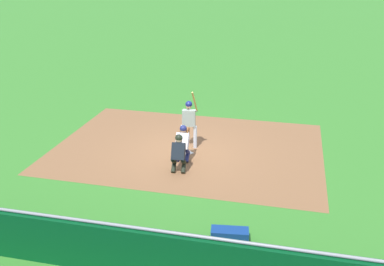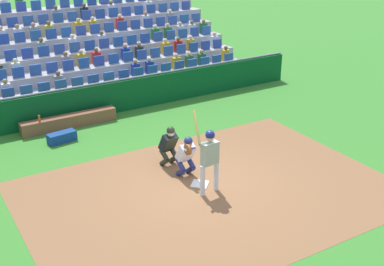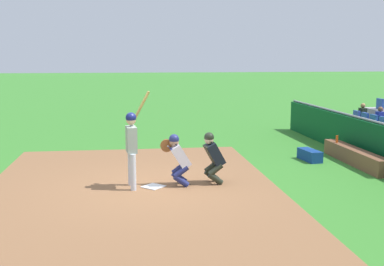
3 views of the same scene
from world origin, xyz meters
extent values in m
plane|color=#377F2B|center=(0.00, 0.00, 0.00)|extent=(160.00, 160.00, 0.00)
cube|color=brown|center=(0.00, 0.50, 0.00)|extent=(9.56, 6.86, 0.01)
cube|color=white|center=(0.00, 0.00, 0.02)|extent=(0.62, 0.62, 0.02)
cylinder|color=silver|center=(-0.21, 0.47, 0.42)|extent=(0.14, 0.14, 0.84)
cylinder|color=silver|center=(0.25, 0.52, 0.42)|extent=(0.14, 0.14, 0.84)
cube|color=#919D94|center=(0.02, 0.49, 1.14)|extent=(0.48, 0.27, 0.60)
sphere|color=tan|center=(0.02, 0.49, 1.59)|extent=(0.22, 0.22, 0.22)
sphere|color=navy|center=(0.02, 0.49, 1.65)|extent=(0.24, 0.24, 0.24)
cylinder|color=#919D94|center=(0.08, 0.47, 1.42)|extent=(0.48, 0.09, 0.14)
cylinder|color=#919D94|center=(0.26, 0.49, 1.42)|extent=(0.17, 0.14, 0.13)
cylinder|color=#B69447|center=(0.28, 0.27, 1.83)|extent=(0.14, 0.47, 0.80)
sphere|color=black|center=(0.31, 0.47, 1.45)|extent=(0.06, 0.06, 0.06)
cylinder|color=navy|center=(-0.09, -0.64, 0.15)|extent=(0.15, 0.39, 0.34)
cylinder|color=navy|center=(-0.09, -0.64, 0.37)|extent=(0.15, 0.39, 0.33)
cylinder|color=navy|center=(0.23, -0.63, 0.15)|extent=(0.15, 0.39, 0.34)
cylinder|color=navy|center=(0.23, -0.63, 0.37)|extent=(0.15, 0.39, 0.33)
cube|color=silver|center=(0.07, -0.64, 0.71)|extent=(0.43, 0.50, 0.59)
cube|color=navy|center=(0.06, -0.53, 0.71)|extent=(0.39, 0.30, 0.42)
sphere|color=#A3765A|center=(0.06, -0.50, 1.06)|extent=(0.22, 0.22, 0.22)
cube|color=black|center=(0.06, -0.50, 1.06)|extent=(0.20, 0.14, 0.19)
sphere|color=navy|center=(0.06, -0.50, 1.12)|extent=(0.24, 0.24, 0.24)
cylinder|color=brown|center=(0.18, -0.33, 0.95)|extent=(0.08, 0.30, 0.30)
cylinder|color=silver|center=(0.21, -0.51, 0.88)|extent=(0.16, 0.40, 0.22)
cylinder|color=black|center=(-0.02, -1.47, 0.15)|extent=(0.18, 0.40, 0.34)
cylinder|color=black|center=(-0.02, -1.47, 0.37)|extent=(0.18, 0.39, 0.33)
cylinder|color=black|center=(0.30, -1.44, 0.15)|extent=(0.18, 0.40, 0.34)
cylinder|color=black|center=(0.30, -1.44, 0.37)|extent=(0.18, 0.39, 0.33)
cube|color=black|center=(0.15, -1.47, 0.72)|extent=(0.46, 0.51, 0.60)
cube|color=black|center=(0.13, -1.36, 0.72)|extent=(0.40, 0.30, 0.43)
sphere|color=#CFA98A|center=(0.13, -1.34, 1.07)|extent=(0.22, 0.22, 0.22)
cube|color=black|center=(0.13, -1.34, 1.07)|extent=(0.21, 0.15, 0.19)
sphere|color=black|center=(0.13, -1.34, 1.13)|extent=(0.24, 0.24, 0.24)
cube|color=#07461E|center=(0.00, -6.36, 0.58)|extent=(16.45, 0.24, 1.17)
cylinder|color=gray|center=(0.00, -6.36, 1.21)|extent=(16.45, 0.07, 0.07)
cube|color=brown|center=(1.64, -5.81, 0.22)|extent=(3.30, 0.40, 0.44)
cylinder|color=#DC4916|center=(2.66, -5.72, 0.55)|extent=(0.07, 0.07, 0.22)
cube|color=navy|center=(2.27, -4.72, 0.16)|extent=(0.95, 0.47, 0.32)
cube|color=#9E9BA1|center=(0.00, -8.68, 0.24)|extent=(15.40, 0.97, 0.47)
cube|color=#294EA7|center=(-7.00, -8.53, 0.68)|extent=(0.44, 0.10, 0.42)
cube|color=gold|center=(-7.00, -8.78, 0.73)|extent=(0.32, 0.22, 0.52)
sphere|color=brown|center=(-7.00, -8.78, 1.09)|extent=(0.19, 0.19, 0.19)
cube|color=#2746A6|center=(-6.33, -8.53, 0.68)|extent=(0.44, 0.10, 0.42)
cube|color=#224DA4|center=(-5.66, -8.53, 0.68)|extent=(0.44, 0.10, 0.42)
cube|color=#2D6F37|center=(-5.66, -8.78, 0.73)|extent=(0.32, 0.22, 0.52)
sphere|color=#B07959|center=(-5.66, -8.78, 1.09)|extent=(0.19, 0.19, 0.19)
cube|color=#234CA9|center=(-5.00, -8.53, 0.68)|extent=(0.44, 0.10, 0.42)
cube|color=#306B36|center=(-5.00, -8.78, 0.73)|extent=(0.32, 0.22, 0.52)
sphere|color=beige|center=(-5.00, -8.78, 1.09)|extent=(0.19, 0.19, 0.19)
cube|color=#26439E|center=(-4.33, -8.53, 0.68)|extent=(0.44, 0.10, 0.42)
cube|color=gold|center=(-4.33, -8.78, 0.73)|extent=(0.32, 0.22, 0.52)
sphere|color=#D3A98D|center=(-4.33, -8.78, 1.09)|extent=(0.19, 0.19, 0.19)
cube|color=#224FA3|center=(-3.66, -8.53, 0.68)|extent=(0.44, 0.10, 0.42)
cube|color=#2249A0|center=(-3.00, -8.53, 0.68)|extent=(0.44, 0.10, 0.42)
cube|color=navy|center=(-3.00, -8.78, 0.73)|extent=(0.32, 0.22, 0.52)
sphere|color=#D7AB8C|center=(-3.00, -8.78, 1.09)|extent=(0.19, 0.19, 0.19)
cube|color=#20499F|center=(-2.33, -8.53, 0.68)|extent=(0.44, 0.10, 0.42)
cube|color=navy|center=(-2.33, -8.78, 0.73)|extent=(0.32, 0.22, 0.52)
sphere|color=#A47759|center=(-2.33, -8.78, 1.09)|extent=(0.19, 0.19, 0.19)
cube|color=#2443A8|center=(-1.67, -8.53, 0.68)|extent=(0.44, 0.10, 0.42)
cube|color=#264EA8|center=(-1.00, -8.53, 0.68)|extent=(0.44, 0.10, 0.42)
cube|color=#2845A4|center=(-0.33, -8.53, 0.68)|extent=(0.44, 0.10, 0.42)
cube|color=#2B4E9E|center=(0.33, -8.53, 0.68)|extent=(0.44, 0.10, 0.42)
cube|color=#2E4EA2|center=(1.00, -8.53, 0.68)|extent=(0.44, 0.10, 0.42)
cube|color=gray|center=(1.00, -8.78, 0.73)|extent=(0.32, 0.22, 0.52)
sphere|color=brown|center=(1.00, -8.78, 1.09)|extent=(0.19, 0.19, 0.19)
cube|color=#28479F|center=(1.67, -8.53, 0.68)|extent=(0.44, 0.10, 0.42)
cube|color=#2C4E9F|center=(2.33, -8.53, 0.68)|extent=(0.44, 0.10, 0.42)
cube|color=#25429C|center=(3.00, -8.53, 0.68)|extent=(0.44, 0.10, 0.42)
cube|color=silver|center=(3.00, -8.78, 0.73)|extent=(0.32, 0.22, 0.52)
sphere|color=tan|center=(3.00, -8.78, 1.09)|extent=(0.19, 0.19, 0.19)
cube|color=#9E9BA1|center=(0.00, -9.65, 0.47)|extent=(15.40, 0.97, 0.94)
cube|color=#2742A8|center=(-7.00, -9.50, 1.15)|extent=(0.44, 0.10, 0.42)
cube|color=silver|center=(-7.00, -9.75, 1.20)|extent=(0.32, 0.22, 0.52)
sphere|color=#D79F8C|center=(-7.00, -9.75, 1.56)|extent=(0.19, 0.19, 0.19)
cube|color=#2842A2|center=(-6.33, -9.50, 1.15)|extent=(0.44, 0.10, 0.42)
cube|color=#204C9B|center=(-5.66, -9.50, 1.15)|extent=(0.44, 0.10, 0.42)
cube|color=gold|center=(-5.66, -9.75, 1.20)|extent=(0.32, 0.22, 0.52)
sphere|color=beige|center=(-5.66, -9.75, 1.56)|extent=(0.19, 0.19, 0.19)
cube|color=#284FA7|center=(-5.00, -9.50, 1.15)|extent=(0.44, 0.10, 0.42)
cube|color=red|center=(-5.00, -9.75, 1.20)|extent=(0.32, 0.22, 0.52)
sphere|color=brown|center=(-5.00, -9.75, 1.56)|extent=(0.19, 0.19, 0.19)
cube|color=#2B519F|center=(-4.33, -9.50, 1.15)|extent=(0.44, 0.10, 0.42)
cube|color=gold|center=(-4.33, -9.75, 1.20)|extent=(0.32, 0.22, 0.52)
sphere|color=#D6AF7E|center=(-4.33, -9.75, 1.56)|extent=(0.19, 0.19, 0.19)
cube|color=#2A519C|center=(-3.66, -9.50, 1.15)|extent=(0.44, 0.10, 0.42)
cube|color=#284CA0|center=(-3.00, -9.50, 1.15)|extent=(0.44, 0.10, 0.42)
cube|color=#292F26|center=(-3.00, -9.75, 1.20)|extent=(0.32, 0.22, 0.52)
sphere|color=#A57156|center=(-3.00, -9.75, 1.56)|extent=(0.19, 0.19, 0.19)
cube|color=#254C9E|center=(-2.33, -9.50, 1.15)|extent=(0.44, 0.10, 0.42)
cube|color=navy|center=(-2.33, -9.75, 1.20)|extent=(0.32, 0.22, 0.52)
sphere|color=#AE775D|center=(-2.33, -9.75, 1.56)|extent=(0.19, 0.19, 0.19)
cube|color=#264FA5|center=(-1.67, -9.50, 1.15)|extent=(0.44, 0.10, 0.42)
cube|color=#2E42A4|center=(-1.00, -9.50, 1.15)|extent=(0.44, 0.10, 0.42)
cube|color=red|center=(-1.00, -9.75, 1.20)|extent=(0.32, 0.22, 0.52)
sphere|color=brown|center=(-1.00, -9.75, 1.56)|extent=(0.19, 0.19, 0.19)
cube|color=#2551A6|center=(-0.33, -9.50, 1.15)|extent=(0.44, 0.10, 0.42)
cube|color=gold|center=(-0.33, -9.75, 1.20)|extent=(0.32, 0.22, 0.52)
sphere|color=#CD9E8C|center=(-0.33, -9.75, 1.56)|extent=(0.19, 0.19, 0.19)
cube|color=#2B46A7|center=(0.33, -9.50, 1.15)|extent=(0.44, 0.10, 0.42)
cube|color=gray|center=(0.33, -9.75, 1.20)|extent=(0.32, 0.22, 0.52)
sphere|color=brown|center=(0.33, -9.75, 1.56)|extent=(0.19, 0.19, 0.19)
cube|color=#2949A7|center=(1.00, -9.50, 1.15)|extent=(0.44, 0.10, 0.42)
cube|color=#2B4FA3|center=(1.67, -9.50, 1.15)|extent=(0.44, 0.10, 0.42)
cube|color=#234BA6|center=(2.33, -9.50, 1.15)|extent=(0.44, 0.10, 0.42)
cube|color=silver|center=(2.33, -9.75, 1.20)|extent=(0.32, 0.22, 0.52)
sphere|color=beige|center=(2.33, -9.75, 1.56)|extent=(0.19, 0.19, 0.19)
cube|color=#224DA5|center=(3.00, -9.50, 1.15)|extent=(0.44, 0.10, 0.42)
cube|color=#9E9BA1|center=(0.00, -10.62, 0.71)|extent=(15.40, 0.97, 1.41)
cube|color=#2550A1|center=(-7.00, -10.47, 1.62)|extent=(0.44, 0.10, 0.42)
cube|color=#246B31|center=(-7.00, -10.72, 1.67)|extent=(0.32, 0.22, 0.52)
sphere|color=#B17A4C|center=(-7.00, -10.72, 2.03)|extent=(0.19, 0.19, 0.19)
cube|color=#2848A1|center=(-6.33, -10.47, 1.62)|extent=(0.44, 0.10, 0.42)
cube|color=silver|center=(-6.33, -10.72, 1.67)|extent=(0.32, 0.22, 0.52)
sphere|color=brown|center=(-6.33, -10.72, 2.03)|extent=(0.19, 0.19, 0.19)
cube|color=#21509B|center=(-5.66, -10.47, 1.62)|extent=(0.44, 0.10, 0.42)
cube|color=silver|center=(-5.66, -10.72, 1.67)|extent=(0.32, 0.22, 0.52)
sphere|color=tan|center=(-5.66, -10.72, 2.03)|extent=(0.19, 0.19, 0.19)
cube|color=#254E9D|center=(-5.00, -10.47, 1.62)|extent=(0.44, 0.10, 0.42)
cube|color=#2F7433|center=(-5.00, -10.72, 1.67)|extent=(0.32, 0.22, 0.52)
sphere|color=#D6A585|center=(-5.00, -10.72, 2.03)|extent=(0.19, 0.19, 0.19)
cube|color=#2648A0|center=(-4.33, -10.47, 1.62)|extent=(0.44, 0.10, 0.42)
cube|color=#2A7237|center=(-4.33, -10.72, 1.67)|extent=(0.32, 0.22, 0.52)
sphere|color=beige|center=(-4.33, -10.72, 2.03)|extent=(0.19, 0.19, 0.19)
cube|color=#2043A1|center=(-3.66, -10.47, 1.62)|extent=(0.44, 0.10, 0.42)
cube|color=#1F51A8|center=(-3.00, -10.47, 1.62)|extent=(0.44, 0.10, 0.42)
cube|color=#204C9E|center=(-2.33, -10.47, 1.62)|extent=(0.44, 0.10, 0.42)
cube|color=#2E479D|center=(-1.67, -10.47, 1.62)|extent=(0.44, 0.10, 0.42)
cube|color=silver|center=(-1.67, -10.72, 1.67)|extent=(0.32, 0.22, 0.52)
sphere|color=brown|center=(-1.67, -10.72, 2.03)|extent=(0.19, 0.19, 0.19)
cube|color=#2046A3|center=(-1.00, -10.47, 1.62)|extent=(0.44, 0.10, 0.42)
cube|color=#2C4D9B|center=(-0.33, -10.47, 1.62)|extent=(0.44, 0.10, 0.42)
cube|color=silver|center=(-0.33, -10.72, 1.67)|extent=(0.32, 0.22, 0.52)
sphere|color=beige|center=(-0.33, -10.72, 2.03)|extent=(0.19, 0.19, 0.19)
cube|color=#2D499B|center=(0.33, -10.47, 1.62)|extent=(0.44, 0.10, 0.42)
cube|color=#2348A2|center=(1.00, -10.47, 1.62)|extent=(0.44, 0.10, 0.42)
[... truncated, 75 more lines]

